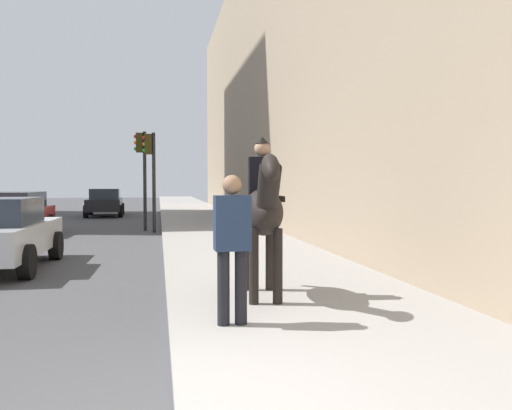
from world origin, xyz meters
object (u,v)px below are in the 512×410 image
(car_near_lane, at_px, (10,213))
(traffic_light_far_curb, at_px, (142,164))
(traffic_light_near_curb, at_px, (151,165))
(car_mid_lane, at_px, (105,202))
(mounted_horse_near, at_px, (263,209))
(pedestrian_greeting, at_px, (232,239))

(car_near_lane, relative_size, traffic_light_far_curb, 1.25)
(car_near_lane, height_order, traffic_light_near_curb, traffic_light_near_curb)
(car_mid_lane, relative_size, traffic_light_near_curb, 1.20)
(traffic_light_near_curb, distance_m, traffic_light_far_curb, 0.84)
(mounted_horse_near, relative_size, car_mid_lane, 0.54)
(pedestrian_greeting, relative_size, car_near_lane, 0.38)
(traffic_light_far_curb, bearing_deg, mounted_horse_near, -170.50)
(traffic_light_near_curb, height_order, traffic_light_far_curb, traffic_light_far_curb)
(car_near_lane, bearing_deg, mounted_horse_near, 31.57)
(traffic_light_far_curb, bearing_deg, pedestrian_greeting, -174.03)
(traffic_light_near_curb, bearing_deg, pedestrian_greeting, -175.15)
(car_mid_lane, bearing_deg, pedestrian_greeting, 7.19)
(car_near_lane, height_order, car_mid_lane, same)
(mounted_horse_near, distance_m, traffic_light_far_curb, 12.20)
(pedestrian_greeting, xyz_separation_m, car_mid_lane, (22.22, 3.58, -0.35))
(car_near_lane, bearing_deg, traffic_light_near_curb, 95.66)
(car_near_lane, distance_m, car_mid_lane, 10.22)
(pedestrian_greeting, bearing_deg, traffic_light_far_curb, 5.35)
(traffic_light_near_curb, bearing_deg, traffic_light_far_curb, 22.91)
(pedestrian_greeting, distance_m, traffic_light_near_curb, 12.60)
(mounted_horse_near, relative_size, traffic_light_near_curb, 0.65)
(car_mid_lane, bearing_deg, car_near_lane, -13.33)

